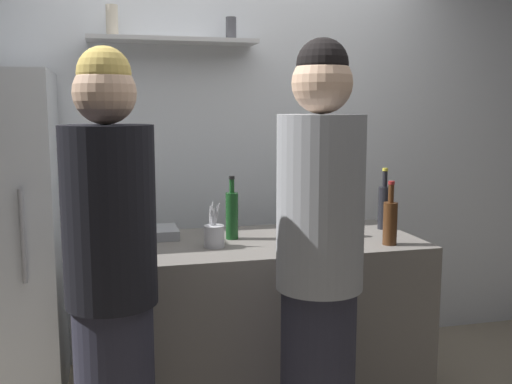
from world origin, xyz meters
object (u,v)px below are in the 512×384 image
Objects in this scene: wine_bottle_dark_glass at (384,206)px; wine_bottle_amber_glass at (390,221)px; wine_bottle_green_glass at (232,214)px; wine_bottle_pale_glass at (286,204)px; person_blonde at (112,290)px; utensil_holder at (214,236)px; water_bottle_plastic at (321,215)px; baking_pan at (145,233)px; person_grey_hoodie at (319,274)px.

wine_bottle_amber_glass is at bearing -112.03° from wine_bottle_dark_glass.
wine_bottle_green_glass is 0.96× the size of wine_bottle_dark_glass.
wine_bottle_dark_glass is (0.14, 0.36, 0.01)m from wine_bottle_amber_glass.
wine_bottle_pale_glass reaches higher than wine_bottle_green_glass.
wine_bottle_amber_glass is at bearing -32.89° from person_blonde.
utensil_holder is 0.70× the size of wine_bottle_amber_glass.
wine_bottle_dark_glass is 0.42m from water_bottle_plastic.
baking_pan is 0.87m from person_blonde.
person_blonde is (-1.07, -0.67, -0.11)m from water_bottle_plastic.
person_blonde reaches higher than wine_bottle_dark_glass.
wine_bottle_green_glass is at bearing -16.44° from baking_pan.
wine_bottle_pale_glass is (0.48, 0.40, 0.07)m from utensil_holder.
baking_pan is at bearing 176.12° from wine_bottle_dark_glass.
wine_bottle_amber_glass is (0.85, -0.16, 0.06)m from utensil_holder.
utensil_holder is 0.12× the size of person_grey_hoodie.
wine_bottle_dark_glass is (0.51, -0.21, 0.00)m from wine_bottle_pale_glass.
wine_bottle_green_glass is 0.87m from wine_bottle_dark_glass.
person_grey_hoodie reaches higher than wine_bottle_amber_glass.
water_bottle_plastic is at bearing -6.60° from wine_bottle_green_glass.
wine_bottle_amber_glass reaches higher than water_bottle_plastic.
person_grey_hoodie reaches higher than wine_bottle_green_glass.
person_grey_hoodie is 0.79m from person_blonde.
person_grey_hoodie is 1.02× the size of person_blonde.
baking_pan is at bearing 168.54° from water_bottle_plastic.
baking_pan is 0.47m from wine_bottle_green_glass.
wine_bottle_pale_glass is at bearing 122.94° from wine_bottle_amber_glass.
wine_bottle_dark_glass is at bearing -3.88° from baking_pan.
wine_bottle_pale_glass is at bearing 39.53° from utensil_holder.
water_bottle_plastic is 0.80m from person_grey_hoodie.
baking_pan is 1.04× the size of wine_bottle_green_glass.
wine_bottle_pale_glass is at bearing 34.20° from wine_bottle_green_glass.
water_bottle_plastic is (0.90, -0.18, 0.09)m from baking_pan.
wine_bottle_amber_glass is 1.28× the size of water_bottle_plastic.
wine_bottle_pale_glass is 0.19× the size of person_grey_hoodie.
person_grey_hoodie is (-0.18, -1.05, -0.10)m from wine_bottle_pale_glass.
person_blonde reaches higher than water_bottle_plastic.
wine_bottle_amber_glass is 0.17× the size of person_grey_hoodie.
person_grey_hoodie is (0.30, -0.65, -0.03)m from utensil_holder.
person_grey_hoodie is (-0.28, -0.75, -0.09)m from water_bottle_plastic.
wine_bottle_amber_glass is (1.17, -0.44, 0.09)m from baking_pan.
wine_bottle_pale_glass is 1.07m from person_grey_hoodie.
wine_bottle_dark_glass is 1.38× the size of water_bottle_plastic.
wine_bottle_pale_glass is 1.38m from person_blonde.
wine_bottle_green_glass is 0.18× the size of person_blonde.
wine_bottle_amber_glass is 1.41m from person_blonde.
wine_bottle_amber_glass is 0.93× the size of wine_bottle_dark_glass.
person_blonde is (-0.79, 0.07, -0.03)m from person_grey_hoodie.
wine_bottle_pale_glass is 1.05× the size of wine_bottle_green_glass.
wine_bottle_amber_glass is 0.79m from wine_bottle_green_glass.
utensil_holder is at bearing -41.66° from baking_pan.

